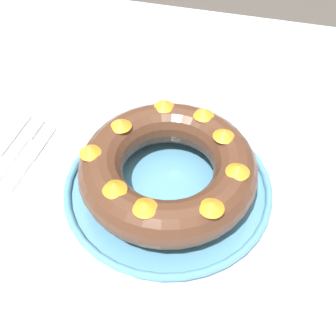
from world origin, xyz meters
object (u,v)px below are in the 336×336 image
(fork, at_px, (19,148))
(cake_knife, at_px, (28,161))
(bundt_cake, at_px, (168,168))
(serving_dish, at_px, (168,186))

(fork, height_order, cake_knife, cake_knife)
(bundt_cake, bearing_deg, serving_dish, 121.09)
(serving_dish, relative_size, bundt_cake, 1.21)
(serving_dish, distance_m, fork, 0.29)
(bundt_cake, xyz_separation_m, fork, (-0.29, 0.02, -0.05))
(serving_dish, xyz_separation_m, bundt_cake, (0.00, -0.00, 0.05))
(fork, distance_m, cake_knife, 0.04)
(serving_dish, bearing_deg, fork, 176.04)
(fork, bearing_deg, serving_dish, -3.84)
(cake_knife, bearing_deg, serving_dish, 2.01)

